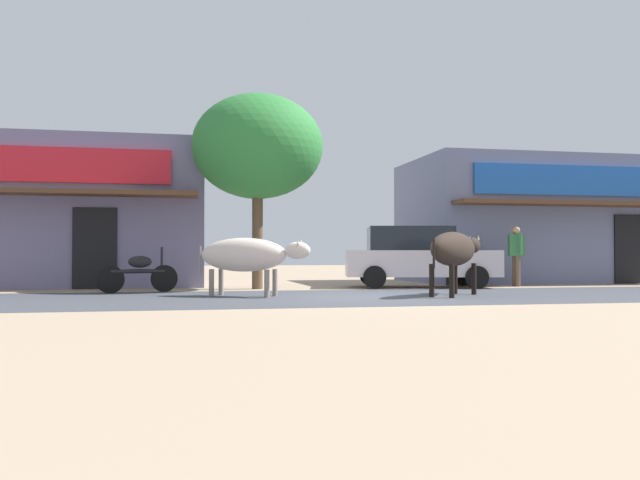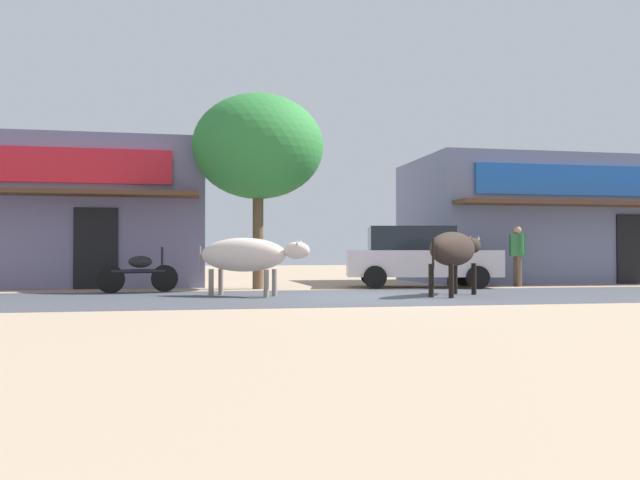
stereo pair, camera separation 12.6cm
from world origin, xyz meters
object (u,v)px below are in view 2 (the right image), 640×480
object	(u,v)px
pedestrian_by_shop	(517,251)
cow_far_dark	(454,250)
parked_motorcycle	(139,272)
cow_near_brown	(246,255)
roadside_tree	(258,147)
parked_hatchback_car	(418,256)

from	to	relation	value
pedestrian_by_shop	cow_far_dark	bearing A→B (deg)	-132.71
parked_motorcycle	cow_near_brown	size ratio (longest dim) A/B	0.76
roadside_tree	cow_near_brown	world-z (taller)	roadside_tree
parked_hatchback_car	pedestrian_by_shop	xyz separation A→B (m)	(2.89, -0.05, 0.15)
roadside_tree	parked_motorcycle	world-z (taller)	roadside_tree
parked_hatchback_car	cow_near_brown	bearing A→B (deg)	-148.84
parked_hatchback_car	cow_far_dark	size ratio (longest dim) A/B	1.96
roadside_tree	parked_motorcycle	bearing A→B (deg)	-158.78
parked_motorcycle	cow_far_dark	distance (m)	7.25
roadside_tree	pedestrian_by_shop	size ratio (longest dim) A/B	3.01
roadside_tree	pedestrian_by_shop	xyz separation A→B (m)	(7.24, -0.07, -2.69)
parked_motorcycle	pedestrian_by_shop	world-z (taller)	pedestrian_by_shop
cow_near_brown	cow_far_dark	bearing A→B (deg)	-9.64
parked_hatchback_car	pedestrian_by_shop	size ratio (longest dim) A/B	2.58
cow_near_brown	parked_motorcycle	bearing A→B (deg)	141.20
parked_hatchback_car	cow_near_brown	world-z (taller)	parked_hatchback_car
roadside_tree	pedestrian_by_shop	world-z (taller)	roadside_tree
cow_near_brown	pedestrian_by_shop	size ratio (longest dim) A/B	1.43
cow_near_brown	roadside_tree	bearing A→B (deg)	79.16
parked_hatchback_car	cow_far_dark	xyz separation A→B (m)	(-0.51, -3.73, 0.15)
parked_hatchback_car	cow_far_dark	world-z (taller)	parked_hatchback_car
parked_hatchback_car	parked_motorcycle	xyz separation A→B (m)	(-7.25, -1.11, -0.37)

